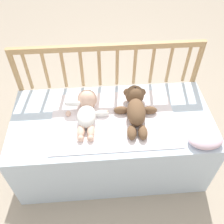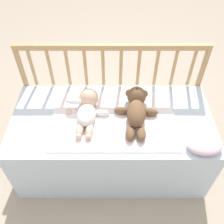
% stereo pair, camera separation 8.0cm
% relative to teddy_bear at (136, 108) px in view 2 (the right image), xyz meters
% --- Properties ---
extents(ground_plane, '(12.00, 12.00, 0.00)m').
position_rel_teddy_bear_xyz_m(ground_plane, '(-0.15, -0.03, -0.54)').
color(ground_plane, tan).
extents(crib_mattress, '(1.27, 0.61, 0.49)m').
position_rel_teddy_bear_xyz_m(crib_mattress, '(-0.15, -0.03, -0.30)').
color(crib_mattress, silver).
rests_on(crib_mattress, ground_plane).
extents(crib_rail, '(1.27, 0.04, 0.81)m').
position_rel_teddy_bear_xyz_m(crib_rail, '(-0.15, 0.30, 0.04)').
color(crib_rail, tan).
rests_on(crib_rail, ground_plane).
extents(blanket, '(0.77, 0.49, 0.01)m').
position_rel_teddy_bear_xyz_m(blanket, '(-0.14, -0.05, -0.05)').
color(blanket, white).
rests_on(blanket, crib_mattress).
extents(teddy_bear, '(0.28, 0.40, 0.13)m').
position_rel_teddy_bear_xyz_m(teddy_bear, '(0.00, 0.00, 0.00)').
color(teddy_bear, brown).
rests_on(teddy_bear, crib_mattress).
extents(baby, '(0.28, 0.36, 0.13)m').
position_rel_teddy_bear_xyz_m(baby, '(-0.31, 0.00, -0.01)').
color(baby, white).
rests_on(baby, crib_mattress).
extents(small_pillow, '(0.20, 0.14, 0.06)m').
position_rel_teddy_bear_xyz_m(small_pillow, '(0.36, -0.26, -0.02)').
color(small_pillow, silver).
rests_on(small_pillow, crib_mattress).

